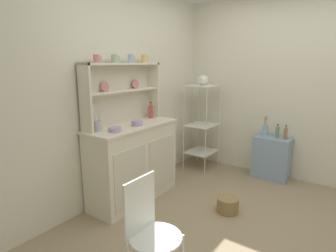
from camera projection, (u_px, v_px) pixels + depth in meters
name	position (u px, v px, depth m)	size (l,w,h in m)	color
ground_plane	(249.00, 231.00, 2.76)	(3.84, 3.84, 0.00)	#998466
wall_back	(124.00, 92.00, 3.41)	(3.84, 0.05, 2.50)	silver
wall_right	(298.00, 90.00, 3.77)	(0.05, 3.84, 2.50)	silver
hutch_cabinet	(134.00, 162.00, 3.32)	(1.18, 0.45, 0.91)	silver
hutch_shelf_unit	(121.00, 88.00, 3.23)	(1.10, 0.18, 0.69)	beige
bakers_rack	(202.00, 120.00, 4.28)	(0.47, 0.39, 1.28)	silver
side_shelf_blue	(271.00, 158.00, 3.96)	(0.28, 0.48, 0.59)	#849EBC
wire_chair	(149.00, 226.00, 1.92)	(0.36, 0.36, 0.85)	white
floor_basket	(228.00, 205.00, 3.10)	(0.24, 0.24, 0.16)	#93754C
cup_rose_0	(97.00, 59.00, 2.84)	(0.09, 0.07, 0.08)	#D17A84
cup_sage_1	(115.00, 59.00, 3.04)	(0.09, 0.08, 0.08)	#9EB78E
cup_sky_2	(131.00, 58.00, 3.24)	(0.08, 0.07, 0.09)	#8EB2D1
cup_gold_3	(144.00, 59.00, 3.42)	(0.09, 0.08, 0.09)	#DBB760
bowl_mixing_large	(115.00, 129.00, 2.90)	(0.14, 0.14, 0.05)	#B79ECC
bowl_floral_medium	(137.00, 123.00, 3.18)	(0.13, 0.13, 0.06)	#B79ECC
jam_bottle	(151.00, 111.00, 3.60)	(0.06, 0.06, 0.21)	#B74C47
utensil_jar	(98.00, 126.00, 2.91)	(0.08, 0.08, 0.24)	#B2B7C6
porcelain_teapot	(203.00, 80.00, 4.14)	(0.24, 0.15, 0.17)	white
flower_vase	(265.00, 129.00, 3.94)	(0.07, 0.07, 0.29)	#8EB2D1
oil_bottle	(277.00, 132.00, 3.85)	(0.05, 0.05, 0.20)	#6B8C60
vinegar_bottle	(285.00, 134.00, 3.79)	(0.05, 0.05, 0.19)	#99704C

